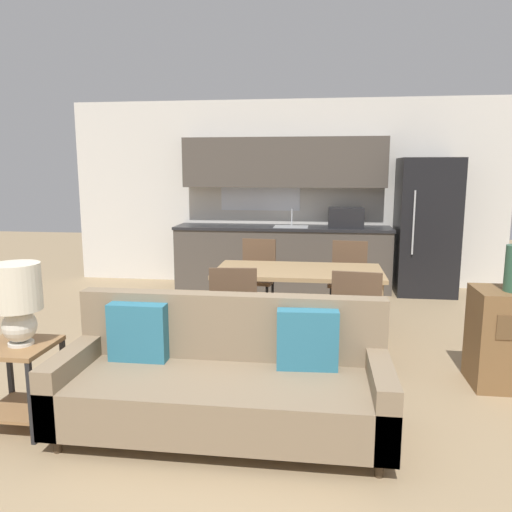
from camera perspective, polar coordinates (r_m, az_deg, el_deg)
name	(u,v)px	position (r m, az deg, el deg)	size (l,w,h in m)	color
ground_plane	(228,448)	(3.31, -3.22, -21.06)	(20.00, 20.00, 0.00)	#9E8460
wall_back	(284,193)	(7.45, 3.23, 7.17)	(6.40, 0.07, 2.70)	silver
kitchen_counter	(284,230)	(7.19, 3.20, 2.99)	(3.07, 0.65, 2.15)	#4C443D
refrigerator	(426,227)	(7.21, 18.88, 3.17)	(0.79, 0.73, 1.86)	black
dining_table	(299,275)	(4.99, 4.88, -2.20)	(1.65, 0.83, 0.72)	tan
couch	(224,381)	(3.38, -3.65, -14.04)	(2.12, 0.80, 0.86)	#3D2D1E
side_table	(19,372)	(3.73, -25.48, -11.86)	(0.45, 0.45, 0.57)	olive
table_lamp	(17,298)	(3.57, -25.62, -4.30)	(0.31, 0.31, 0.54)	silver
dining_chair_near_left	(234,310)	(4.36, -2.49, -6.18)	(0.46, 0.46, 0.89)	brown
dining_chair_far_right	(348,277)	(5.78, 10.52, -2.33)	(0.46, 0.46, 0.89)	brown
dining_chair_near_right	(356,315)	(4.28, 11.38, -6.67)	(0.46, 0.46, 0.89)	brown
dining_chair_far_left	(257,274)	(5.84, 0.10, -2.03)	(0.46, 0.46, 0.89)	brown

